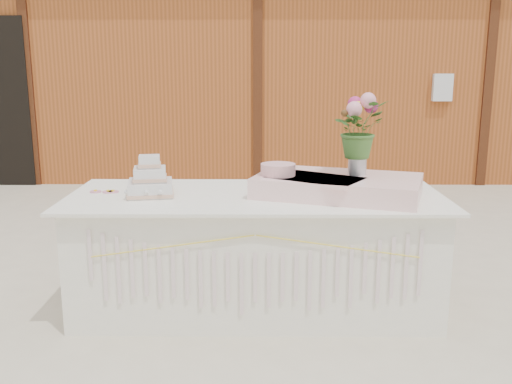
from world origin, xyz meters
TOP-DOWN VIEW (x-y plane):
  - ground at (0.00, 0.00)m, footprint 80.00×80.00m
  - barn at (-0.01, 5.99)m, footprint 12.60×4.60m
  - cake_table at (0.00, -0.00)m, footprint 2.40×1.00m
  - wedding_cake at (-0.67, -0.03)m, footprint 0.33×0.33m
  - pink_cake_stand at (0.14, -0.01)m, footprint 0.28×0.28m
  - satin_runner at (0.52, -0.03)m, footprint 1.14×0.88m
  - flower_vase at (0.65, 0.01)m, footprint 0.12×0.12m
  - bouquet at (0.65, 0.01)m, footprint 0.43×0.42m
  - loose_flowers at (-0.98, 0.02)m, footprint 0.19×0.38m

SIDE VIEW (x-z plane):
  - ground at x=0.00m, z-range 0.00..0.00m
  - cake_table at x=0.00m, z-range 0.00..0.77m
  - loose_flowers at x=-0.98m, z-range 0.77..0.79m
  - satin_runner at x=0.52m, z-range 0.77..0.90m
  - wedding_cake at x=-0.67m, z-range 0.73..0.99m
  - pink_cake_stand at x=0.14m, z-range 0.78..0.98m
  - flower_vase at x=0.65m, z-range 0.90..1.06m
  - bouquet at x=0.65m, z-range 1.06..1.42m
  - barn at x=-0.01m, z-range 0.03..3.33m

